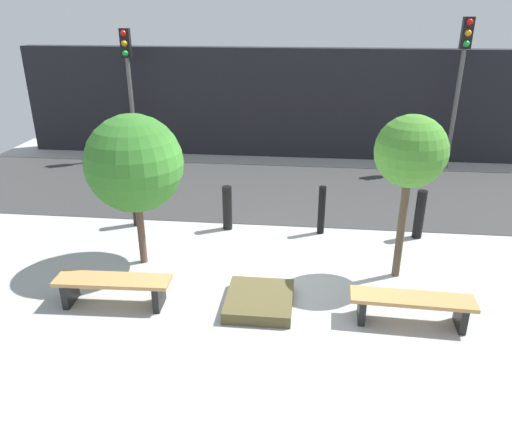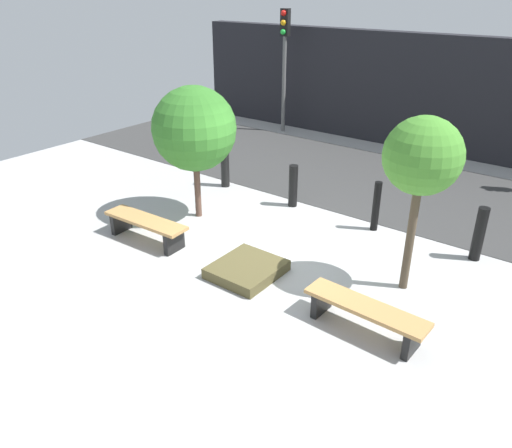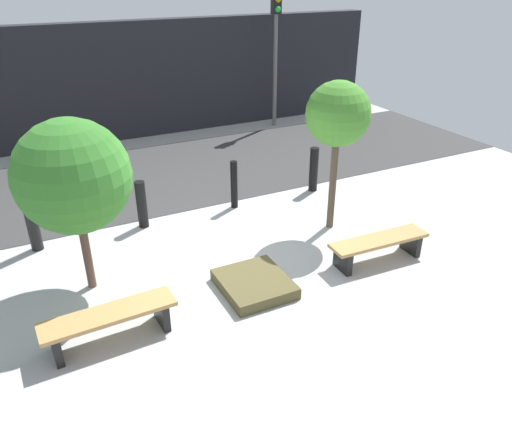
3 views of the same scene
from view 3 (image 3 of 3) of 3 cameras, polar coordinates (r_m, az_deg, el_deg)
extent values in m
plane|color=#ABABAB|center=(8.42, -2.47, -4.81)|extent=(18.00, 18.00, 0.00)
cube|color=#373737|center=(12.24, -11.35, 5.43)|extent=(18.00, 4.32, 0.01)
cube|color=black|center=(14.94, -15.75, 15.32)|extent=(16.20, 0.50, 3.18)
cube|color=black|center=(7.01, -21.93, -12.75)|extent=(0.12, 0.45, 0.40)
cube|color=black|center=(7.18, -10.76, -9.86)|extent=(0.12, 0.45, 0.40)
cube|color=#B2844C|center=(6.92, -16.49, -9.86)|extent=(1.79, 0.52, 0.06)
cube|color=black|center=(8.33, 9.89, -4.10)|extent=(0.12, 0.44, 0.38)
cube|color=black|center=(9.12, 17.27, -2.05)|extent=(0.12, 0.44, 0.38)
cube|color=#B2844C|center=(8.60, 13.91, -1.79)|extent=(1.78, 0.50, 0.06)
cube|color=brown|center=(7.80, -0.19, -6.86)|extent=(1.02, 1.13, 0.18)
cylinder|color=brown|center=(7.97, -18.88, -2.56)|extent=(0.13, 0.13, 1.40)
sphere|color=#347629|center=(7.49, -20.21, 5.12)|extent=(1.65, 1.65, 1.65)
cylinder|color=#4C3F2F|center=(9.36, 8.78, 4.88)|extent=(0.13, 0.13, 1.89)
sphere|color=#468B2E|center=(8.96, 9.37, 12.32)|extent=(1.14, 1.14, 1.14)
cylinder|color=black|center=(9.47, -24.23, 0.18)|extent=(0.20, 0.20, 1.07)
cylinder|color=black|center=(9.69, -12.94, 2.19)|extent=(0.19, 0.19, 0.93)
cylinder|color=black|center=(10.23, -2.52, 4.51)|extent=(0.14, 0.14, 1.00)
cylinder|color=black|center=(11.11, 6.61, 6.21)|extent=(0.19, 0.19, 0.99)
cylinder|color=#5D5D5D|center=(15.60, 2.22, 18.34)|extent=(0.12, 0.12, 4.03)
sphere|color=green|center=(15.35, 2.52, 23.31)|extent=(0.17, 0.17, 0.17)
camera|label=1|loc=(3.66, 75.85, 3.46)|focal=35.00mm
camera|label=2|loc=(7.35, 64.53, 12.06)|focal=35.00mm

